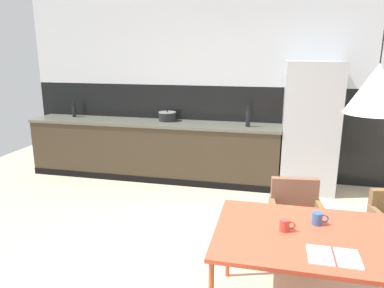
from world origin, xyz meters
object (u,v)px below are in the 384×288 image
Objects in this scene: open_book at (334,257)px; cooking_pot at (167,116)px; armchair_near_window at (296,210)px; bottle_oil_tall at (74,111)px; dining_table at (355,244)px; refrigerator_column at (310,128)px; mug_glass_clear at (318,218)px; bottle_vinegar_dark at (248,118)px; pendant_lamp_over_table_near at (377,89)px; mug_wide_latte at (285,225)px.

cooking_pot reaches higher than open_book.
bottle_oil_tall reaches higher than armchair_near_window.
open_book reaches higher than dining_table.
refrigerator_column is 2.67m from mug_glass_clear.
cooking_pot is at bearing 0.06° from bottle_oil_tall.
pendant_lamp_over_table_near reaches higher than bottle_vinegar_dark.
armchair_near_window is at bearing 109.72° from pendant_lamp_over_table_near.
mug_glass_clear is 0.39× the size of bottle_vinegar_dark.
armchair_near_window is at bearing -71.64° from bottle_vinegar_dark.
refrigerator_column reaches higher than armchair_near_window.
mug_glass_clear is at bearing 91.17° from armchair_near_window.
bottle_oil_tall is (-3.65, 2.79, 0.24)m from mug_glass_clear.
cooking_pot is 1.30m from bottle_vinegar_dark.
bottle_oil_tall reaches higher than dining_table.
open_book is at bearing -127.98° from pendant_lamp_over_table_near.
refrigerator_column is 7.14× the size of bottle_oil_tall.
pendant_lamp_over_table_near is (0.97, -2.83, 0.72)m from bottle_vinegar_dark.
refrigerator_column reaches higher than bottle_vinegar_dark.
open_book is 3.85m from cooking_pot.
mug_wide_latte is 2.83m from bottle_vinegar_dark.
dining_table is at bearing 56.59° from open_book.
bottle_oil_tall reaches higher than cooking_pot.
dining_table is 4.90m from bottle_oil_tall.
armchair_near_window is 4.13m from bottle_oil_tall.
bottle_vinegar_dark is at bearing 108.83° from pendant_lamp_over_table_near.
refrigerator_column is at bearing 2.90° from bottle_vinegar_dark.
bottle_vinegar_dark is (1.28, -0.17, 0.05)m from cooking_pot.
bottle_vinegar_dark reaches higher than dining_table.
pendant_lamp_over_table_near is at bearing -53.18° from cooking_pot.
bottle_oil_tall is at bearing 178.14° from refrigerator_column.
open_book is 1.07m from pendant_lamp_over_table_near.
cooking_pot is at bearing 125.79° from mug_glass_clear.
mug_glass_clear is at bearing -74.47° from bottle_vinegar_dark.
bottle_oil_tall is (-1.64, -0.00, 0.03)m from cooking_pot.
refrigerator_column is 5.92× the size of bottle_vinegar_dark.
bottle_vinegar_dark is at bearing -78.53° from armchair_near_window.
armchair_near_window is at bearing 110.58° from dining_table.
dining_table is at bearing -35.77° from mug_glass_clear.
armchair_near_window is at bearing 81.59° from mug_wide_latte.
dining_table is at bearing 103.68° from armchair_near_window.
mug_wide_latte is at bearing -97.86° from refrigerator_column.
bottle_vinegar_dark reaches higher than bottle_oil_tall.
dining_table is 0.31m from mug_glass_clear.
bottle_oil_tall is 0.20× the size of pendant_lamp_over_table_near.
pendant_lamp_over_table_near reaches higher than dining_table.
bottle_oil_tall is at bearing 142.67° from mug_glass_clear.
mug_glass_clear is 0.29m from mug_wide_latte.
mug_glass_clear is 0.44× the size of cooking_pot.
armchair_near_window is 2.99× the size of bottle_oil_tall.
armchair_near_window reaches higher than open_book.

